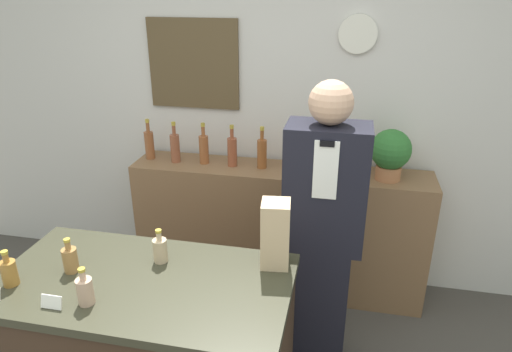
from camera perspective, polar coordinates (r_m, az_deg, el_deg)
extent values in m
cube|color=silver|center=(3.25, 1.60, 9.23)|extent=(5.20, 0.06, 2.70)
cube|color=brown|center=(3.29, -7.83, 13.69)|extent=(0.65, 0.02, 0.61)
cylinder|color=white|center=(3.07, 12.62, 16.95)|extent=(0.24, 0.03, 0.24)
cube|color=brown|center=(3.33, 2.80, -6.70)|extent=(2.06, 0.37, 0.95)
cube|color=#323223|center=(2.12, -13.98, -12.91)|extent=(1.31, 0.69, 0.04)
cube|color=black|center=(2.80, 7.76, -15.32)|extent=(0.33, 0.26, 0.79)
cube|color=black|center=(2.42, 8.68, -1.45)|extent=(0.43, 0.26, 0.69)
cube|color=white|center=(2.24, 8.69, 0.70)|extent=(0.12, 0.01, 0.30)
cube|color=black|center=(2.19, 8.89, 3.99)|extent=(0.07, 0.01, 0.03)
sphere|color=tan|center=(2.27, 9.37, 9.04)|extent=(0.22, 0.22, 0.22)
cylinder|color=#B27047|center=(3.07, 16.18, 0.45)|extent=(0.16, 0.16, 0.09)
sphere|color=#2D6B2D|center=(3.01, 16.50, 3.20)|extent=(0.26, 0.26, 0.26)
cube|color=tan|center=(2.07, 2.44, -7.25)|extent=(0.14, 0.14, 0.32)
cube|color=white|center=(2.05, -24.21, -14.18)|extent=(0.09, 0.02, 0.06)
cylinder|color=#9E6D2F|center=(2.26, -28.45, -10.62)|extent=(0.07, 0.07, 0.11)
cylinder|color=#9E6D2F|center=(2.22, -28.83, -8.96)|extent=(0.03, 0.03, 0.04)
cylinder|color=#B29933|center=(2.21, -28.96, -8.37)|extent=(0.03, 0.03, 0.01)
cylinder|color=#9C703E|center=(2.24, -22.18, -9.72)|extent=(0.07, 0.07, 0.11)
cylinder|color=#9C703E|center=(2.20, -22.48, -8.03)|extent=(0.03, 0.03, 0.04)
cylinder|color=#B29933|center=(2.18, -22.58, -7.43)|extent=(0.03, 0.03, 0.01)
cylinder|color=tan|center=(2.01, -20.56, -13.36)|extent=(0.07, 0.07, 0.11)
cylinder|color=tan|center=(1.97, -20.87, -11.55)|extent=(0.03, 0.03, 0.04)
cylinder|color=#B29933|center=(1.96, -20.98, -10.91)|extent=(0.03, 0.03, 0.01)
cylinder|color=tan|center=(2.19, -11.88, -9.10)|extent=(0.07, 0.07, 0.11)
cylinder|color=tan|center=(2.15, -12.05, -7.37)|extent=(0.03, 0.03, 0.04)
cylinder|color=#B29933|center=(2.14, -12.10, -6.76)|extent=(0.03, 0.03, 0.01)
cylinder|color=brown|center=(3.37, -13.17, 3.76)|extent=(0.07, 0.07, 0.20)
cylinder|color=brown|center=(3.33, -13.38, 5.95)|extent=(0.03, 0.03, 0.07)
cylinder|color=#B29933|center=(3.32, -13.45, 6.72)|extent=(0.03, 0.03, 0.02)
cylinder|color=brown|center=(3.27, -10.07, 3.40)|extent=(0.07, 0.07, 0.20)
cylinder|color=brown|center=(3.23, -10.24, 5.66)|extent=(0.03, 0.03, 0.07)
cylinder|color=#B29933|center=(3.21, -10.29, 6.46)|extent=(0.03, 0.03, 0.02)
cylinder|color=brown|center=(3.21, -6.53, 3.29)|extent=(0.07, 0.07, 0.20)
cylinder|color=brown|center=(3.17, -6.63, 5.58)|extent=(0.03, 0.03, 0.07)
cylinder|color=#B29933|center=(3.16, -6.67, 6.39)|extent=(0.03, 0.03, 0.02)
cylinder|color=brown|center=(3.15, -2.99, 3.00)|extent=(0.07, 0.07, 0.20)
cylinder|color=brown|center=(3.11, -3.04, 5.33)|extent=(0.03, 0.03, 0.07)
cylinder|color=#B29933|center=(3.09, -3.06, 6.16)|extent=(0.03, 0.03, 0.02)
cylinder|color=brown|center=(3.11, 0.71, 2.77)|extent=(0.07, 0.07, 0.20)
cylinder|color=brown|center=(3.07, 0.73, 5.13)|extent=(0.03, 0.03, 0.07)
cylinder|color=#B29933|center=(3.05, 0.73, 5.96)|extent=(0.03, 0.03, 0.02)
cylinder|color=brown|center=(3.07, 4.45, 2.40)|extent=(0.07, 0.07, 0.20)
cylinder|color=brown|center=(3.02, 4.53, 4.79)|extent=(0.03, 0.03, 0.07)
cylinder|color=#B29933|center=(3.01, 4.56, 5.63)|extent=(0.03, 0.03, 0.02)
cylinder|color=brown|center=(3.05, 8.29, 2.07)|extent=(0.07, 0.07, 0.20)
cylinder|color=brown|center=(3.00, 8.43, 4.47)|extent=(0.03, 0.03, 0.07)
cylinder|color=#B29933|center=(2.99, 8.49, 5.33)|extent=(0.03, 0.03, 0.02)
cylinder|color=brown|center=(3.04, 12.16, 1.76)|extent=(0.07, 0.07, 0.20)
cylinder|color=brown|center=(3.00, 12.37, 4.16)|extent=(0.03, 0.03, 0.07)
cylinder|color=#B29933|center=(2.98, 12.45, 5.01)|extent=(0.03, 0.03, 0.02)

